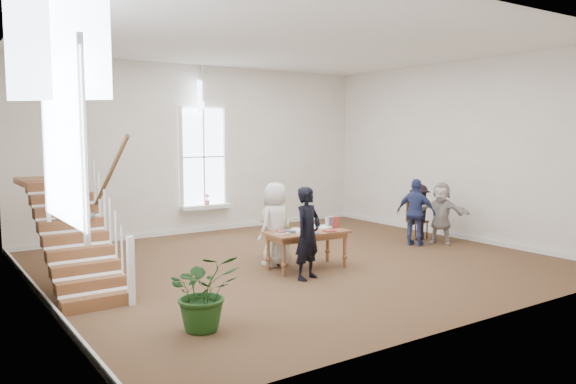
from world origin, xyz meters
TOP-DOWN VIEW (x-y plane):
  - ground at (0.00, 0.00)m, footprint 10.00×10.00m
  - room_shell at (-0.00, 4.39)m, footprint 10.49×10.00m
  - staircase at (-4.34, 0.75)m, footprint 1.10×4.10m
  - library_table at (-0.18, -0.57)m, footprint 1.67×0.91m
  - police_officer at (-0.63, -1.22)m, footprint 0.72×0.59m
  - elderly_woman at (-0.53, 0.03)m, footprint 0.96×0.77m
  - person_yellow at (-0.23, 0.53)m, footprint 0.90×0.75m
  - woman_cluster_a at (3.35, -0.16)m, footprint 0.73×1.02m
  - woman_cluster_b at (3.95, 0.29)m, footprint 1.06×0.91m
  - woman_cluster_c at (4.00, -0.36)m, footprint 1.04×1.45m
  - floor_plant at (-3.40, -2.60)m, footprint 1.14×1.04m
  - side_chair at (3.99, 0.47)m, footprint 0.49×0.49m

SIDE VIEW (x-z plane):
  - ground at x=0.00m, z-range 0.00..0.00m
  - room_shell at x=0.00m, z-range -4.60..5.40m
  - floor_plant at x=-3.40m, z-range 0.00..1.08m
  - side_chair at x=3.99m, z-range 0.06..1.04m
  - library_table at x=-0.18m, z-range 0.27..1.09m
  - woman_cluster_b at x=3.95m, z-range 0.00..1.42m
  - woman_cluster_c at x=4.00m, z-range 0.00..1.51m
  - woman_cluster_a at x=3.35m, z-range 0.00..1.61m
  - person_yellow at x=-0.23m, z-range 0.00..1.65m
  - elderly_woman at x=-0.53m, z-range 0.00..1.70m
  - police_officer at x=-0.63m, z-range 0.00..1.72m
  - staircase at x=-4.34m, z-range 0.16..3.08m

